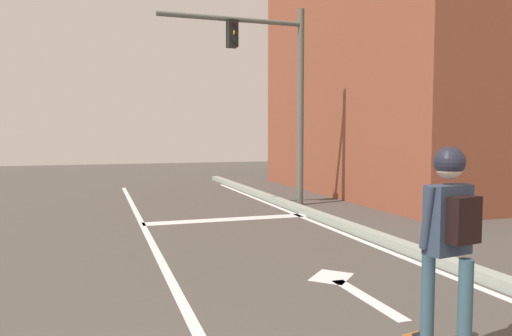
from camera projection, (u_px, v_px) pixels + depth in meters
lane_line_center at (161, 260)px, 6.94m from camera, size 0.12×20.00×0.01m
lane_line_curbside at (369, 244)px, 8.01m from camera, size 0.12×20.00×0.01m
stop_bar at (228, 219)px, 10.30m from camera, size 3.57×0.40×0.01m
lane_arrow_stem at (367, 298)px, 5.33m from camera, size 0.16×1.40×0.01m
lane_arrow_head at (331, 277)px, 6.14m from camera, size 0.71×0.71×0.01m
curb_strip at (382, 239)px, 8.08m from camera, size 0.24×24.00×0.14m
skater at (450, 223)px, 3.79m from camera, size 0.45×0.62×1.64m
traffic_signal_mast at (272, 74)px, 11.98m from camera, size 3.69×0.34×4.97m
building_block at (475, 59)px, 15.88m from camera, size 10.97×9.80×8.62m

